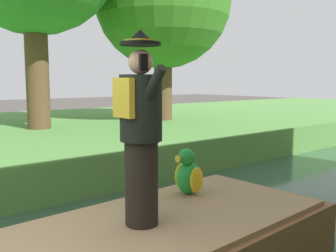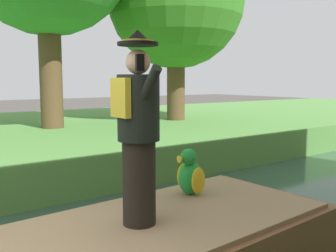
# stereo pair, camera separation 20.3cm
# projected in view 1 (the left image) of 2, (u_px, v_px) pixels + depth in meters

# --- Properties ---
(boat) EXTENTS (2.02, 4.29, 0.61)m
(boat) POSITION_uv_depth(u_px,v_px,m) (150.00, 252.00, 3.75)
(boat) COLOR brown
(boat) RESTS_ON canal_water
(person_pirate) EXTENTS (0.61, 0.42, 1.85)m
(person_pirate) POSITION_uv_depth(u_px,v_px,m) (141.00, 130.00, 3.56)
(person_pirate) COLOR black
(person_pirate) RESTS_ON boat
(parrot_plush) EXTENTS (0.36, 0.35, 0.57)m
(parrot_plush) POSITION_uv_depth(u_px,v_px,m) (188.00, 174.00, 4.62)
(parrot_plush) COLOR green
(parrot_plush) RESTS_ON boat
(tree_slender) EXTENTS (4.23, 4.23, 5.85)m
(tree_slender) POSITION_uv_depth(u_px,v_px,m) (163.00, 1.00, 11.74)
(tree_slender) COLOR brown
(tree_slender) RESTS_ON grass_bank_near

